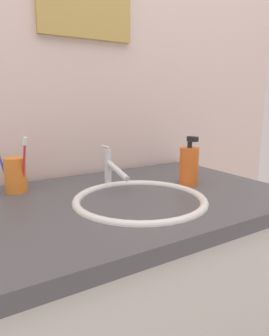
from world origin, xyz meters
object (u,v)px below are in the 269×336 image
(faucet, at_px, (111,168))
(toothbrush_cup, at_px, (15,175))
(toothbrush_red, at_px, (24,161))
(soap_dispenser, at_px, (189,165))

(faucet, height_order, toothbrush_cup, faucet)
(faucet, distance_m, toothbrush_cup, 0.30)
(faucet, bearing_deg, toothbrush_red, 166.69)
(soap_dispenser, bearing_deg, toothbrush_cup, 157.45)
(soap_dispenser, bearing_deg, toothbrush_red, 159.94)
(toothbrush_cup, bearing_deg, faucet, -18.65)
(faucet, height_order, toothbrush_red, toothbrush_red)
(faucet, xyz_separation_m, toothbrush_cup, (-0.28, 0.10, -0.01))
(faucet, relative_size, toothbrush_red, 1.01)
(soap_dispenser, bearing_deg, faucet, 153.00)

